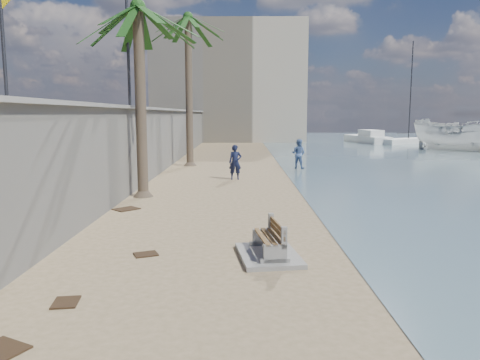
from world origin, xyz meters
name	(u,v)px	position (x,y,z in m)	size (l,w,h in m)	color
ground_plane	(268,306)	(0.00, 0.00, 0.00)	(140.00, 140.00, 0.00)	#9F8561
seawall	(161,140)	(-5.20, 20.00, 1.75)	(0.45, 70.00, 3.50)	gray
wall_cap	(161,109)	(-5.20, 20.00, 3.55)	(0.80, 70.00, 0.12)	gray
end_building	(229,84)	(-2.00, 52.00, 7.00)	(18.00, 12.00, 14.00)	#B7AA93
bench_far	(269,243)	(0.17, 2.74, 0.35)	(1.56, 2.08, 0.80)	gray
palm_mid	(138,9)	(-4.38, 10.74, 7.20)	(5.00, 5.00, 8.21)	brown
palm_back	(188,20)	(-3.74, 22.03, 9.00)	(5.00, 5.00, 10.07)	brown
pedestrian_sign	(1,14)	(-5.00, 1.50, 5.15)	(0.78, 0.07, 2.40)	#2D2D33
streetlight	(128,30)	(-5.10, 12.00, 6.64)	(0.28, 0.28, 5.12)	#2D2D33
person_a	(235,160)	(-0.77, 15.71, 1.00)	(0.72, 0.49, 2.01)	#121833
person_b	(299,152)	(3.00, 20.53, 0.99)	(0.95, 0.74, 1.97)	#4C699E
boat_cruiser	(462,133)	(19.32, 34.45, 1.60)	(3.40, 3.50, 4.00)	silver
yacht_far	(367,140)	(13.99, 46.27, 0.35)	(7.68, 2.15, 1.50)	silver
sailboat_west	(408,141)	(18.16, 44.55, 0.33)	(7.64, 5.92, 11.23)	silver
debris_b	(66,302)	(-3.52, 0.10, 0.01)	(0.53, 0.43, 0.03)	#382616
debris_c	(126,209)	(-4.45, 8.20, 0.01)	(0.79, 0.64, 0.03)	#382616
debris_d	(146,254)	(-2.69, 2.93, 0.01)	(0.53, 0.42, 0.03)	#382616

